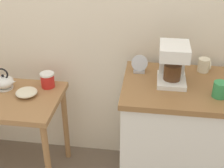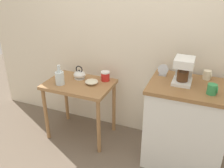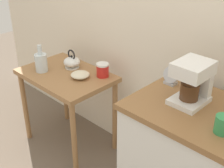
# 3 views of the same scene
# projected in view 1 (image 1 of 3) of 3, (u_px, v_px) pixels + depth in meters

# --- Properties ---
(wooden_table) EXTENTS (0.78, 0.54, 0.73)m
(wooden_table) POSITION_uv_depth(u_px,v_px,m) (8.00, 109.00, 2.27)
(wooden_table) COLOR #9E7044
(wooden_table) RESTS_ON ground_plane
(kitchen_counter) EXTENTS (0.80, 0.60, 0.92)m
(kitchen_counter) POSITION_uv_depth(u_px,v_px,m) (178.00, 141.00, 2.20)
(kitchen_counter) COLOR white
(kitchen_counter) RESTS_ON ground_plane
(bowl_stoneware) EXTENTS (0.15, 0.15, 0.05)m
(bowl_stoneware) POSITION_uv_depth(u_px,v_px,m) (27.00, 92.00, 2.21)
(bowl_stoneware) COLOR beige
(bowl_stoneware) RESTS_ON wooden_table
(teakettle) EXTENTS (0.18, 0.14, 0.17)m
(teakettle) POSITION_uv_depth(u_px,v_px,m) (4.00, 82.00, 2.29)
(teakettle) COLOR white
(teakettle) RESTS_ON wooden_table
(canister_enamel) EXTENTS (0.10, 0.10, 0.11)m
(canister_enamel) POSITION_uv_depth(u_px,v_px,m) (48.00, 80.00, 2.31)
(canister_enamel) COLOR red
(canister_enamel) RESTS_ON wooden_table
(coffee_maker) EXTENTS (0.18, 0.22, 0.26)m
(coffee_maker) POSITION_uv_depth(u_px,v_px,m) (173.00, 61.00, 1.95)
(coffee_maker) COLOR white
(coffee_maker) RESTS_ON kitchen_counter
(mug_tall_green) EXTENTS (0.09, 0.08, 0.10)m
(mug_tall_green) POSITION_uv_depth(u_px,v_px,m) (220.00, 90.00, 1.82)
(mug_tall_green) COLOR #338C4C
(mug_tall_green) RESTS_ON kitchen_counter
(mug_small_cream) EXTENTS (0.08, 0.08, 0.09)m
(mug_small_cream) POSITION_uv_depth(u_px,v_px,m) (204.00, 65.00, 2.11)
(mug_small_cream) COLOR beige
(mug_small_cream) RESTS_ON kitchen_counter
(table_clock) EXTENTS (0.11, 0.06, 0.12)m
(table_clock) POSITION_uv_depth(u_px,v_px,m) (139.00, 65.00, 2.10)
(table_clock) COLOR #B2B5BA
(table_clock) RESTS_ON kitchen_counter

